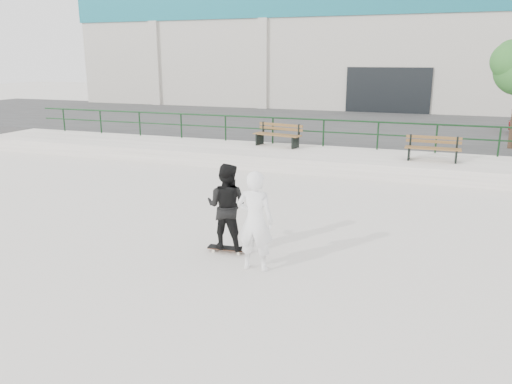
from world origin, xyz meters
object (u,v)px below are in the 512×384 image
at_px(skateboard, 227,248).
at_px(seated_skater, 255,221).
at_px(bench_right, 433,149).
at_px(standing_skater, 227,206).
at_px(bench_left, 278,135).

bearing_deg(skateboard, seated_skater, -41.50).
relative_size(bench_right, standing_skater, 1.02).
height_order(bench_right, skateboard, bench_right).
xyz_separation_m(bench_right, standing_skater, (-3.64, -8.41, 0.05)).
distance_m(bench_left, standing_skater, 9.53).
bearing_deg(seated_skater, standing_skater, -39.68).
bearing_deg(standing_skater, seated_skater, 143.43).
bearing_deg(bench_right, bench_left, 171.05).
distance_m(bench_right, skateboard, 9.20).
bearing_deg(skateboard, bench_left, 96.88).
relative_size(standing_skater, seated_skater, 0.92).
distance_m(skateboard, standing_skater, 0.87).
xyz_separation_m(skateboard, seated_skater, (0.81, -0.61, 0.85)).
relative_size(bench_left, standing_skater, 1.13).
height_order(skateboard, seated_skater, seated_skater).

